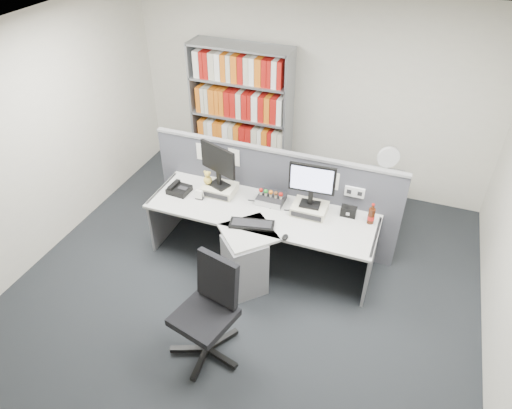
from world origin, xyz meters
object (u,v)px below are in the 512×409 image
at_px(monitor_left, 218,163).
at_px(desk_phone, 179,189).
at_px(keyboard, 252,224).
at_px(mouse, 285,237).
at_px(desk_calendar, 199,195).
at_px(desk_fan, 388,159).
at_px(monitor_right, 312,182).
at_px(shelving_unit, 241,118).
at_px(cola_bottle, 371,216).
at_px(desk, 254,241).
at_px(office_chair, 209,308).
at_px(speaker, 349,211).
at_px(desktop_pc, 271,199).
at_px(filing_cabinet, 380,202).

height_order(monitor_left, desk_phone, monitor_left).
xyz_separation_m(keyboard, mouse, (0.40, -0.09, 0.00)).
bearing_deg(desk_calendar, desk_fan, 31.80).
relative_size(monitor_right, desk_phone, 1.99).
distance_m(monitor_left, desk_calendar, 0.45).
relative_size(monitor_left, mouse, 5.18).
bearing_deg(shelving_unit, monitor_right, -46.01).
bearing_deg(desk_phone, cola_bottle, 5.37).
distance_m(desk, office_chair, 1.15).
height_order(desk_phone, cola_bottle, cola_bottle).
xyz_separation_m(monitor_right, office_chair, (-0.52, -1.53, -0.56)).
distance_m(speaker, desk_fan, 0.98).
bearing_deg(keyboard, shelving_unit, 115.13).
distance_m(keyboard, desk_fan, 1.91).
relative_size(desktop_pc, mouse, 3.01).
relative_size(speaker, shelving_unit, 0.09).
bearing_deg(speaker, shelving_unit, 143.19).
bearing_deg(desk_fan, speaker, -106.18).
bearing_deg(filing_cabinet, cola_bottle, -91.09).
height_order(monitor_left, mouse, monitor_left).
xyz_separation_m(monitor_left, keyboard, (0.58, -0.44, -0.40)).
height_order(monitor_left, desktop_pc, monitor_left).
bearing_deg(mouse, speaker, 49.41).
distance_m(desktop_pc, desk_phone, 1.11).
bearing_deg(speaker, desk, -152.89).
relative_size(keyboard, speaker, 2.97).
xyz_separation_m(speaker, office_chair, (-0.94, -1.63, -0.22)).
bearing_deg(desk_phone, office_chair, -52.95).
relative_size(monitor_right, filing_cabinet, 0.73).
relative_size(monitor_left, keyboard, 1.03).
bearing_deg(keyboard, cola_bottle, 22.61).
xyz_separation_m(mouse, shelving_unit, (-1.30, 1.99, 0.24)).
bearing_deg(mouse, keyboard, 168.06).
xyz_separation_m(desk, desktop_pc, (0.05, 0.43, 0.30)).
height_order(desk_phone, office_chair, office_chair).
bearing_deg(shelving_unit, cola_bottle, -34.20).
height_order(cola_bottle, office_chair, office_chair).
xyz_separation_m(desk, mouse, (0.40, -0.15, 0.28)).
bearing_deg(office_chair, filing_cabinet, 64.65).
distance_m(filing_cabinet, office_chair, 2.83).
height_order(speaker, desk_fan, desk_fan).
height_order(monitor_right, filing_cabinet, monitor_right).
xyz_separation_m(monitor_right, desk_fan, (0.69, 1.02, -0.14)).
distance_m(desk_fan, office_chair, 2.85).
distance_m(monitor_right, desk_calendar, 1.33).
bearing_deg(desk_phone, shelving_unit, 84.97).
height_order(monitor_right, desktop_pc, monitor_right).
bearing_deg(monitor_right, monitor_left, 179.99).
bearing_deg(mouse, cola_bottle, 36.51).
bearing_deg(desk_phone, speaker, 7.29).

